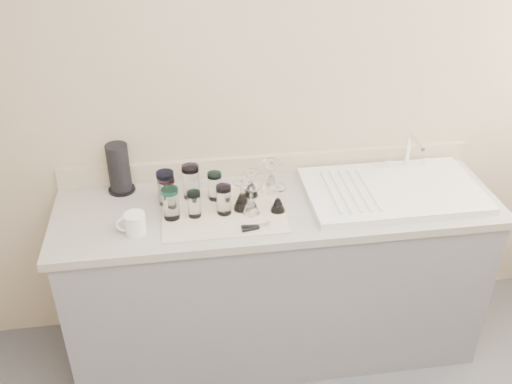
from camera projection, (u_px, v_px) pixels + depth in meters
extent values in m
cube|color=tan|center=(269.00, 108.00, 2.71)|extent=(3.50, 0.04, 2.50)
cube|color=slate|center=(276.00, 281.00, 2.89)|extent=(2.00, 0.60, 0.86)
cube|color=gray|center=(278.00, 206.00, 2.66)|extent=(2.06, 0.62, 0.04)
cube|color=white|center=(392.00, 191.00, 2.71)|extent=(0.82, 0.50, 0.03)
cylinder|color=silver|center=(408.00, 149.00, 2.83)|extent=(0.02, 0.02, 0.18)
cylinder|color=silver|center=(417.00, 142.00, 2.72)|extent=(0.02, 0.16, 0.02)
cylinder|color=silver|center=(387.00, 163.00, 2.86)|extent=(0.03, 0.03, 0.04)
cylinder|color=silver|center=(425.00, 160.00, 2.88)|extent=(0.03, 0.03, 0.04)
cube|color=silver|center=(223.00, 211.00, 2.58)|extent=(0.55, 0.42, 0.01)
cylinder|color=white|center=(166.00, 190.00, 2.60)|extent=(0.08, 0.08, 0.14)
cylinder|color=#2631CC|center=(165.00, 175.00, 2.55)|extent=(0.08, 0.08, 0.02)
cylinder|color=white|center=(191.00, 184.00, 2.64)|extent=(0.08, 0.08, 0.14)
cylinder|color=#B28CD4|center=(190.00, 168.00, 2.60)|extent=(0.08, 0.08, 0.02)
cylinder|color=white|center=(215.00, 188.00, 2.64)|extent=(0.06, 0.06, 0.12)
cylinder|color=#33C9BF|center=(214.00, 175.00, 2.60)|extent=(0.07, 0.07, 0.02)
cylinder|color=white|center=(171.00, 205.00, 2.50)|extent=(0.07, 0.07, 0.13)
cylinder|color=#0F9670|center=(170.00, 191.00, 2.46)|extent=(0.07, 0.07, 0.02)
cylinder|color=white|center=(194.00, 205.00, 2.51)|extent=(0.06, 0.06, 0.11)
cylinder|color=#198075|center=(194.00, 194.00, 2.48)|extent=(0.06, 0.06, 0.02)
cylinder|color=white|center=(224.00, 201.00, 2.53)|extent=(0.07, 0.07, 0.12)
cylinder|color=#744CAD|center=(224.00, 188.00, 2.49)|extent=(0.07, 0.07, 0.02)
cylinder|color=white|center=(169.00, 193.00, 2.60)|extent=(0.06, 0.06, 0.11)
cylinder|color=#DB2163|center=(167.00, 180.00, 2.57)|extent=(0.07, 0.07, 0.02)
cone|color=white|center=(251.00, 189.00, 2.67)|extent=(0.07, 0.07, 0.07)
cylinder|color=white|center=(251.00, 178.00, 2.64)|extent=(0.01, 0.01, 0.05)
cylinder|color=white|center=(251.00, 173.00, 2.62)|extent=(0.07, 0.07, 0.01)
cone|color=white|center=(271.00, 184.00, 2.70)|extent=(0.09, 0.09, 0.08)
cylinder|color=white|center=(272.00, 170.00, 2.66)|extent=(0.01, 0.01, 0.07)
cylinder|color=white|center=(272.00, 163.00, 2.64)|extent=(0.09, 0.09, 0.01)
cone|color=white|center=(251.00, 206.00, 2.54)|extent=(0.08, 0.08, 0.07)
cylinder|color=white|center=(251.00, 193.00, 2.51)|extent=(0.01, 0.01, 0.06)
cylinder|color=white|center=(251.00, 187.00, 2.49)|extent=(0.08, 0.08, 0.01)
cone|color=white|center=(278.00, 204.00, 2.56)|extent=(0.07, 0.07, 0.06)
cylinder|color=white|center=(278.00, 193.00, 2.53)|extent=(0.01, 0.01, 0.05)
cylinder|color=white|center=(278.00, 188.00, 2.52)|extent=(0.07, 0.07, 0.01)
cone|color=white|center=(242.00, 201.00, 2.57)|extent=(0.08, 0.08, 0.08)
cylinder|color=white|center=(242.00, 188.00, 2.54)|extent=(0.01, 0.01, 0.06)
cylinder|color=white|center=(242.00, 181.00, 2.52)|extent=(0.08, 0.08, 0.01)
cube|color=silver|center=(265.00, 226.00, 2.46)|extent=(0.05, 0.03, 0.02)
cylinder|color=black|center=(253.00, 229.00, 2.44)|extent=(0.10, 0.03, 0.02)
cylinder|color=black|center=(252.00, 226.00, 2.46)|extent=(0.10, 0.02, 0.02)
cylinder|color=white|center=(135.00, 224.00, 2.42)|extent=(0.09, 0.09, 0.09)
torus|color=white|center=(124.00, 225.00, 2.41)|extent=(0.07, 0.01, 0.07)
cylinder|color=black|center=(122.00, 189.00, 2.74)|extent=(0.13, 0.13, 0.01)
cylinder|color=black|center=(119.00, 167.00, 2.67)|extent=(0.10, 0.10, 0.23)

